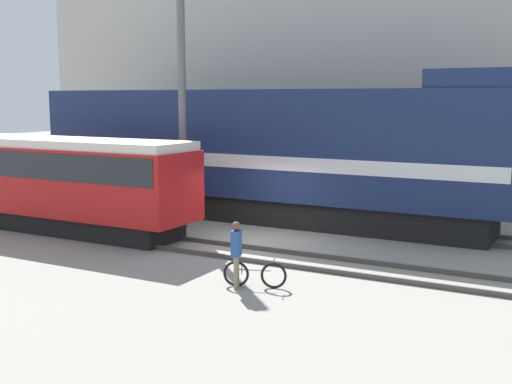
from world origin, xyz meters
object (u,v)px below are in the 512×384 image
(freight_locomotive, at_px, (262,152))
(utility_pole_left, at_px, (182,101))
(bicycle, at_px, (255,274))
(person, at_px, (236,248))
(streetcar, at_px, (69,179))

(freight_locomotive, bearing_deg, utility_pole_left, -124.55)
(bicycle, bearing_deg, person, -143.61)
(freight_locomotive, xyz_separation_m, bicycle, (4.16, -8.20, -2.31))
(bicycle, bearing_deg, streetcar, 162.62)
(person, distance_m, utility_pole_left, 8.84)
(freight_locomotive, bearing_deg, person, -65.92)
(bicycle, xyz_separation_m, utility_pole_left, (-6.01, 5.51, 4.30))
(streetcar, height_order, utility_pole_left, utility_pole_left)
(person, height_order, utility_pole_left, utility_pole_left)
(utility_pole_left, bearing_deg, freight_locomotive, 55.45)
(streetcar, relative_size, bicycle, 6.22)
(streetcar, bearing_deg, bicycle, -17.38)
(utility_pole_left, bearing_deg, bicycle, -42.51)
(utility_pole_left, bearing_deg, streetcar, -138.26)
(freight_locomotive, xyz_separation_m, person, (3.79, -8.47, -1.60))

